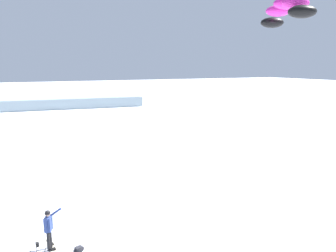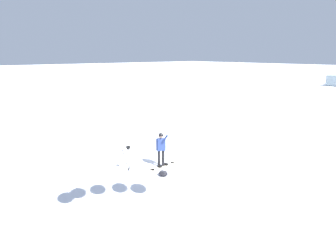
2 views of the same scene
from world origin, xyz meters
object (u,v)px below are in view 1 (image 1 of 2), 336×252
(traction_kite, at_px, (286,11))
(gear_bag_large, at_px, (79,249))
(snowboard, at_px, (52,247))
(camera_tripod, at_px, (38,252))
(snowboarder, at_px, (49,226))

(traction_kite, xyz_separation_m, gear_bag_large, (-7.72, 2.82, -9.51))
(traction_kite, distance_m, gear_bag_large, 12.57)
(snowboard, distance_m, camera_tripod, 1.95)
(snowboarder, distance_m, gear_bag_large, 1.59)
(snowboarder, xyz_separation_m, gear_bag_large, (1.04, -0.74, -0.94))
(traction_kite, relative_size, camera_tripod, 2.92)
(traction_kite, bearing_deg, gear_bag_large, 159.96)
(snowboard, height_order, traction_kite, traction_kite)
(snowboarder, bearing_deg, gear_bag_large, -35.27)
(snowboard, xyz_separation_m, traction_kite, (8.69, -3.60, 9.61))
(camera_tripod, bearing_deg, gear_bag_large, 28.15)
(snowboarder, bearing_deg, snowboard, 30.63)
(snowboarder, distance_m, camera_tripod, 1.68)
(gear_bag_large, bearing_deg, snowboarder, 144.73)
(snowboarder, relative_size, camera_tripod, 1.40)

